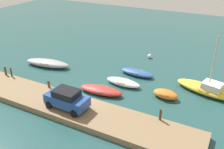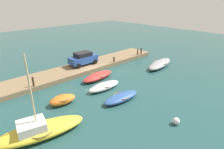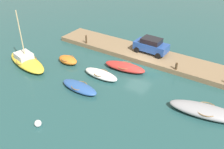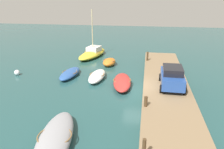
{
  "view_description": "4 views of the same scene",
  "coord_description": "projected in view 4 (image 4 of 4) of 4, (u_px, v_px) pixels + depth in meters",
  "views": [
    {
      "loc": [
        11.99,
        -17.04,
        12.86
      ],
      "look_at": [
        0.89,
        4.04,
        0.97
      ],
      "focal_mm": 40.01,
      "sensor_mm": 36.0,
      "label": 1
    },
    {
      "loc": [
        14.05,
        17.87,
        9.13
      ],
      "look_at": [
        -0.24,
        2.72,
        0.59
      ],
      "focal_mm": 30.44,
      "sensor_mm": 36.0,
      "label": 2
    },
    {
      "loc": [
        -10.32,
        21.08,
        13.31
      ],
      "look_at": [
        0.78,
        4.22,
        0.87
      ],
      "focal_mm": 39.84,
      "sensor_mm": 36.0,
      "label": 3
    },
    {
      "loc": [
        -17.93,
        -0.53,
        7.8
      ],
      "look_at": [
        1.27,
        2.49,
        0.91
      ],
      "focal_mm": 36.37,
      "sensor_mm": 36.0,
      "label": 4
    }
  ],
  "objects": [
    {
      "name": "marker_buoy",
      "position": [
        17.0,
        73.0,
        23.08
      ],
      "size": [
        0.55,
        0.55,
        0.55
      ],
      "primitive_type": "sphere",
      "color": "silver",
      "rests_on": "ground_plane"
    },
    {
      "name": "sailboat_yellow",
      "position": [
        93.0,
        53.0,
        29.79
      ],
      "size": [
        6.59,
        3.46,
        6.02
      ],
      "rotation": [
        0.0,
        0.0,
        -0.23
      ],
      "color": "gold",
      "rests_on": "ground_plane"
    },
    {
      "name": "dinghy_orange",
      "position": [
        109.0,
        62.0,
        26.22
      ],
      "size": [
        2.56,
        1.58,
        0.79
      ],
      "rotation": [
        0.0,
        0.0,
        -0.09
      ],
      "color": "orange",
      "rests_on": "ground_plane"
    },
    {
      "name": "parked_car",
      "position": [
        172.0,
        77.0,
        18.54
      ],
      "size": [
        3.84,
        2.03,
        1.74
      ],
      "rotation": [
        0.0,
        0.0,
        -0.02
      ],
      "color": "#234793",
      "rests_on": "dock_platform"
    },
    {
      "name": "mooring_post_mid_east",
      "position": [
        146.0,
        102.0,
        15.45
      ],
      "size": [
        0.23,
        0.23,
        0.73
      ],
      "primitive_type": "cylinder",
      "color": "#47331E",
      "rests_on": "dock_platform"
    },
    {
      "name": "rowboat_blue",
      "position": [
        70.0,
        73.0,
        22.69
      ],
      "size": [
        4.05,
        1.64,
        0.62
      ],
      "rotation": [
        0.0,
        0.0,
        -0.06
      ],
      "color": "#2D569E",
      "rests_on": "ground_plane"
    },
    {
      "name": "mooring_post_mid_west",
      "position": [
        144.0,
        148.0,
        10.54
      ],
      "size": [
        0.18,
        0.18,
        1.01
      ],
      "primitive_type": "cylinder",
      "color": "#47331E",
      "rests_on": "dock_platform"
    },
    {
      "name": "motorboat_grey",
      "position": [
        55.0,
        139.0,
        12.25
      ],
      "size": [
        6.04,
        2.69,
        0.8
      ],
      "rotation": [
        0.0,
        0.0,
        0.16
      ],
      "color": "#939399",
      "rests_on": "ground_plane"
    },
    {
      "name": "ground_plane",
      "position": [
        138.0,
        91.0,
        19.38
      ],
      "size": [
        84.0,
        84.0,
        0.0
      ],
      "primitive_type": "plane",
      "color": "#234C4C"
    },
    {
      "name": "rowboat_red",
      "position": [
        122.0,
        82.0,
        20.38
      ],
      "size": [
        4.63,
        2.03,
        0.7
      ],
      "rotation": [
        0.0,
        0.0,
        0.1
      ],
      "color": "#B72D28",
      "rests_on": "ground_plane"
    },
    {
      "name": "rowboat_white",
      "position": [
        97.0,
        76.0,
        21.9
      ],
      "size": [
        3.92,
        1.5,
        0.67
      ],
      "rotation": [
        0.0,
        0.0,
        -0.04
      ],
      "color": "white",
      "rests_on": "ground_plane"
    },
    {
      "name": "dock_platform",
      "position": [
        166.0,
        90.0,
        18.95
      ],
      "size": [
        23.47,
        3.83,
        0.53
      ],
      "primitive_type": "cube",
      "color": "#846B4C",
      "rests_on": "ground_plane"
    },
    {
      "name": "mooring_post_east",
      "position": [
        147.0,
        56.0,
        26.16
      ],
      "size": [
        0.2,
        0.2,
        1.03
      ],
      "primitive_type": "cylinder",
      "color": "#47331E",
      "rests_on": "dock_platform"
    }
  ]
}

